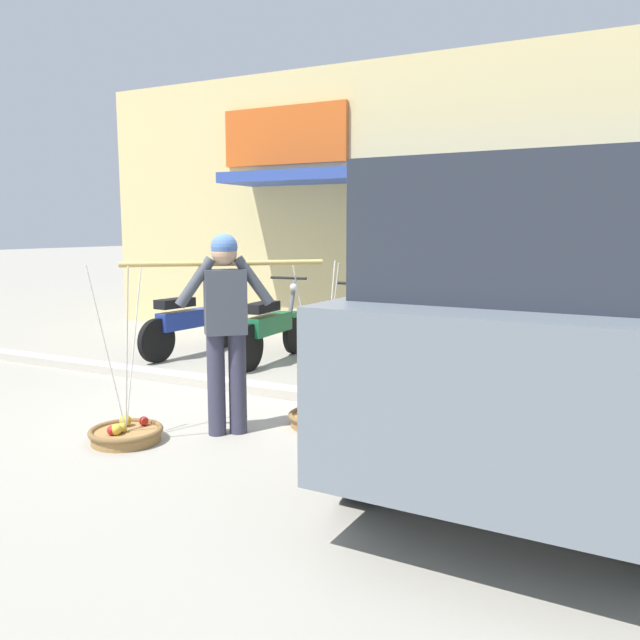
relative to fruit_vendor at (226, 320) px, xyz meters
The scene contains 10 objects.
ground_plane 1.15m from the fruit_vendor, 111.57° to the left, with size 90.00×90.00×0.00m, color #9E998C.
sidewalk_curb 1.58m from the fruit_vendor, 99.96° to the left, with size 20.00×0.24×0.10m, color #BAB4A5.
fruit_vendor is the anchor object (origin of this frame).
fruit_basket_left_side 1.23m from the fruit_vendor, 137.74° to the right, with size 0.60×0.60×1.45m.
fruit_basket_right_side 1.22m from the fruit_vendor, 42.41° to the left, with size 0.60×0.60×1.45m.
motorcycle_nearest_shop 3.59m from the fruit_vendor, 133.74° to the left, with size 0.54×1.82×1.09m.
motorcycle_second_in_row 3.01m from the fruit_vendor, 114.06° to the left, with size 0.54×1.82×1.09m.
motorcycle_third_in_row 2.35m from the fruit_vendor, 91.07° to the left, with size 0.54×1.82×1.09m.
parked_truck 2.67m from the fruit_vendor, 16.40° to the left, with size 2.28×4.86×2.10m.
storefront_building 7.37m from the fruit_vendor, 84.04° to the left, with size 13.00×6.00×4.20m.
Camera 1 is at (3.33, -4.89, 1.73)m, focal length 35.92 mm.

